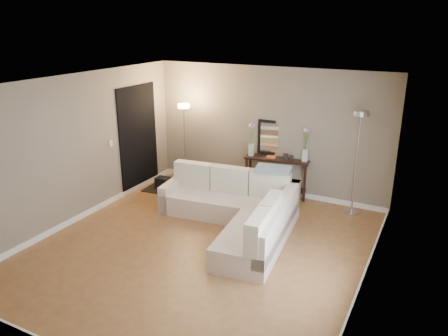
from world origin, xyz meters
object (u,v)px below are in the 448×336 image
at_px(floor_lamp_lit, 184,129).
at_px(floor_lamp_unlit, 359,143).
at_px(sectional_sofa, 239,210).
at_px(console_table, 273,174).

xyz_separation_m(floor_lamp_lit, floor_lamp_unlit, (3.58, 0.12, 0.12)).
relative_size(sectional_sofa, floor_lamp_lit, 1.53).
relative_size(floor_lamp_lit, floor_lamp_unlit, 0.91).
relative_size(console_table, floor_lamp_lit, 0.75).
distance_m(console_table, floor_lamp_lit, 2.10).
xyz_separation_m(console_table, floor_lamp_unlit, (1.67, -0.18, 0.93)).
height_order(sectional_sofa, console_table, sectional_sofa).
xyz_separation_m(sectional_sofa, floor_lamp_unlit, (1.65, 1.47, 1.06)).
height_order(console_table, floor_lamp_lit, floor_lamp_lit).
relative_size(sectional_sofa, floor_lamp_unlit, 1.39).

